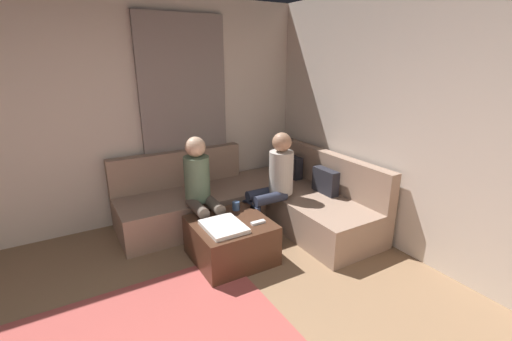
{
  "coord_description": "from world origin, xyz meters",
  "views": [
    {
      "loc": [
        1.42,
        -0.17,
        2.01
      ],
      "look_at": [
        -1.63,
        1.63,
        0.85
      ],
      "focal_mm": 24.48,
      "sensor_mm": 36.0,
      "label": 1
    }
  ],
  "objects": [
    {
      "name": "curtain_panel",
      "position": [
        -2.84,
        1.3,
        1.25
      ],
      "size": [
        0.06,
        1.1,
        2.5
      ],
      "primitive_type": "cube",
      "color": "gray",
      "rests_on": "ground_plane"
    },
    {
      "name": "game_remote",
      "position": [
        -1.28,
        1.45,
        0.43
      ],
      "size": [
        0.05,
        0.15,
        0.02
      ],
      "primitive_type": "cube",
      "color": "white",
      "rests_on": "ottoman"
    },
    {
      "name": "wall_back",
      "position": [
        0.0,
        2.94,
        1.35
      ],
      "size": [
        6.0,
        0.12,
        2.7
      ],
      "primitive_type": "cube",
      "color": "beige",
      "rests_on": "ground_plane"
    },
    {
      "name": "sectional_couch",
      "position": [
        -2.08,
        1.88,
        0.28
      ],
      "size": [
        2.1,
        2.55,
        0.87
      ],
      "color": "#9E7F6B",
      "rests_on": "ground_plane"
    },
    {
      "name": "coffee_mug",
      "position": [
        -1.68,
        1.41,
        0.47
      ],
      "size": [
        0.08,
        0.08,
        0.1
      ],
      "primitive_type": "cylinder",
      "color": "#334C72",
      "rests_on": "ottoman"
    },
    {
      "name": "folded_blanket",
      "position": [
        -1.36,
        1.11,
        0.44
      ],
      "size": [
        0.44,
        0.36,
        0.04
      ],
      "primitive_type": "cube",
      "color": "white",
      "rests_on": "ottoman"
    },
    {
      "name": "person_on_couch_back",
      "position": [
        -1.73,
        1.93,
        0.66
      ],
      "size": [
        0.3,
        0.6,
        1.2
      ],
      "rotation": [
        0.0,
        0.0,
        3.14
      ],
      "color": "#2D3347",
      "rests_on": "ground_plane"
    },
    {
      "name": "ottoman",
      "position": [
        -1.46,
        1.23,
        0.21
      ],
      "size": [
        0.76,
        0.76,
        0.42
      ],
      "primitive_type": "cube",
      "color": "#4C2D1E",
      "rests_on": "ground_plane"
    },
    {
      "name": "person_on_couch_side",
      "position": [
        -1.93,
        1.11,
        0.66
      ],
      "size": [
        0.6,
        0.3,
        1.2
      ],
      "rotation": [
        0.0,
        0.0,
        -1.57
      ],
      "color": "brown",
      "rests_on": "ground_plane"
    },
    {
      "name": "wall_left",
      "position": [
        -2.94,
        0.0,
        1.35
      ],
      "size": [
        0.12,
        6.0,
        2.7
      ],
      "primitive_type": "cube",
      "color": "beige",
      "rests_on": "ground_plane"
    }
  ]
}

